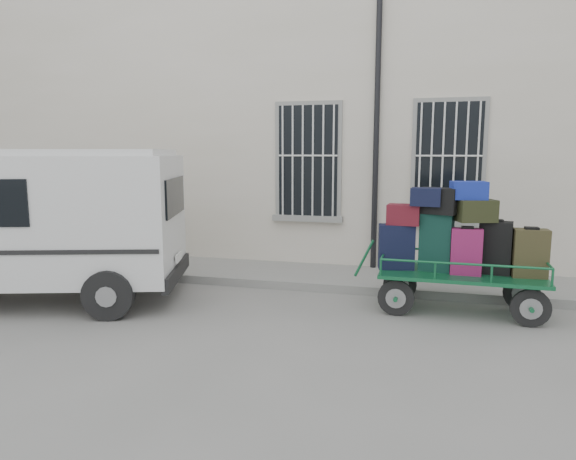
# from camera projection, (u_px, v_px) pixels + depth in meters

# --- Properties ---
(ground) EXTENTS (80.00, 80.00, 0.00)m
(ground) POSITION_uv_depth(u_px,v_px,m) (292.00, 315.00, 7.71)
(ground) COLOR slate
(ground) RESTS_ON ground
(building) EXTENTS (24.00, 5.15, 6.00)m
(building) POSITION_uv_depth(u_px,v_px,m) (346.00, 128.00, 12.52)
(building) COLOR beige
(building) RESTS_ON ground
(sidewalk) EXTENTS (24.00, 1.70, 0.15)m
(sidewalk) POSITION_uv_depth(u_px,v_px,m) (319.00, 276.00, 9.81)
(sidewalk) COLOR gray
(sidewalk) RESTS_ON ground
(luggage_cart) EXTENTS (2.84, 1.16, 2.00)m
(luggage_cart) POSITION_uv_depth(u_px,v_px,m) (456.00, 246.00, 7.72)
(luggage_cart) COLOR black
(luggage_cart) RESTS_ON ground
(van) EXTENTS (5.26, 3.36, 2.47)m
(van) POSITION_uv_depth(u_px,v_px,m) (24.00, 216.00, 8.24)
(van) COLOR white
(van) RESTS_ON ground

